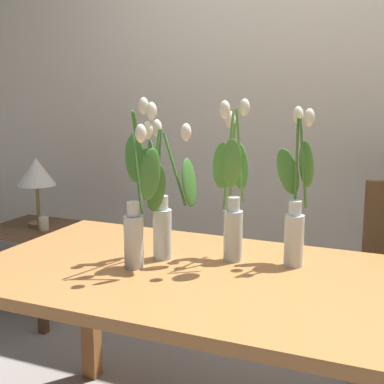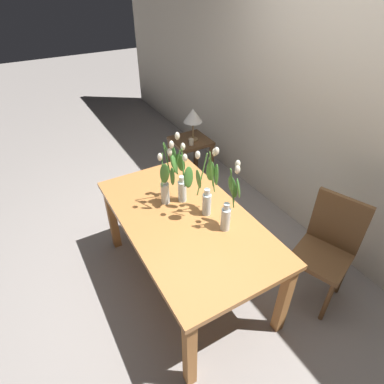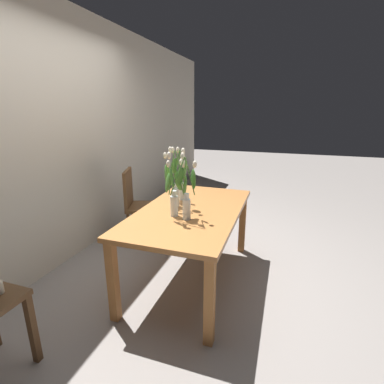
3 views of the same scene
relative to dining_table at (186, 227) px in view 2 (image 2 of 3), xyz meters
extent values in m
plane|color=gray|center=(0.00, 0.00, -0.65)|extent=(18.00, 18.00, 0.00)
cube|color=beige|center=(0.00, 1.49, 0.70)|extent=(9.00, 0.10, 2.70)
cube|color=#B7753D|center=(0.00, 0.00, 0.07)|extent=(1.60, 0.90, 0.04)
cube|color=#B7753D|center=(-0.74, -0.39, -0.30)|extent=(0.07, 0.07, 0.70)
cube|color=#B7753D|center=(0.74, -0.39, -0.30)|extent=(0.07, 0.07, 0.70)
cube|color=#B7753D|center=(-0.74, 0.39, -0.30)|extent=(0.07, 0.07, 0.70)
cube|color=#B7753D|center=(0.74, 0.39, -0.30)|extent=(0.07, 0.07, 0.70)
cylinder|color=silver|center=(0.03, 0.16, 0.18)|extent=(0.07, 0.07, 0.18)
cylinder|color=silver|center=(0.03, 0.16, 0.30)|extent=(0.04, 0.04, 0.05)
cylinder|color=silver|center=(0.03, 0.16, 0.15)|extent=(0.06, 0.06, 0.11)
cylinder|color=#56933D|center=(0.01, 0.21, 0.44)|extent=(0.05, 0.08, 0.29)
ellipsoid|color=#F2E5C6|center=(-0.01, 0.24, 0.59)|extent=(0.04, 0.04, 0.06)
ellipsoid|color=#4C8E38|center=(-0.03, 0.23, 0.42)|extent=(0.08, 0.05, 0.17)
cylinder|color=#56933D|center=(0.04, 0.19, 0.46)|extent=(0.02, 0.05, 0.34)
ellipsoid|color=#F2E5C6|center=(0.05, 0.22, 0.63)|extent=(0.04, 0.04, 0.06)
ellipsoid|color=#4C8E38|center=(0.03, 0.24, 0.42)|extent=(0.09, 0.05, 0.18)
cylinder|color=#56933D|center=(0.03, 0.12, 0.46)|extent=(0.01, 0.08, 0.33)
ellipsoid|color=#F2E5C6|center=(0.03, 0.08, 0.63)|extent=(0.04, 0.04, 0.06)
ellipsoid|color=#4C8E38|center=(0.06, 0.07, 0.45)|extent=(0.09, 0.05, 0.18)
cylinder|color=silver|center=(-0.21, 0.08, 0.18)|extent=(0.07, 0.07, 0.18)
cylinder|color=silver|center=(-0.21, 0.08, 0.30)|extent=(0.04, 0.04, 0.05)
cylinder|color=silver|center=(-0.21, 0.08, 0.15)|extent=(0.06, 0.06, 0.11)
cylinder|color=#3D752D|center=(-0.15, 0.07, 0.42)|extent=(0.10, 0.04, 0.25)
ellipsoid|color=#F2E5C6|center=(-0.10, 0.05, 0.55)|extent=(0.04, 0.04, 0.06)
ellipsoid|color=#427F33|center=(-0.10, 0.08, 0.38)|extent=(0.07, 0.09, 0.18)
cylinder|color=#3D752D|center=(-0.23, 0.10, 0.42)|extent=(0.04, 0.03, 0.27)
ellipsoid|color=#F2E5C6|center=(-0.24, 0.11, 0.56)|extent=(0.04, 0.04, 0.06)
ellipsoid|color=#427F33|center=(-0.28, 0.11, 0.40)|extent=(0.06, 0.09, 0.18)
cylinder|color=#3D752D|center=(-0.21, 0.03, 0.43)|extent=(0.01, 0.09, 0.26)
ellipsoid|color=#F2E5C6|center=(-0.21, -0.01, 0.56)|extent=(0.04, 0.04, 0.06)
ellipsoid|color=#427F33|center=(-0.18, -0.01, 0.37)|extent=(0.10, 0.03, 0.18)
cylinder|color=silver|center=(-0.25, -0.05, 0.18)|extent=(0.07, 0.07, 0.18)
cylinder|color=silver|center=(-0.25, -0.05, 0.30)|extent=(0.04, 0.04, 0.05)
cylinder|color=silver|center=(-0.25, -0.05, 0.15)|extent=(0.06, 0.06, 0.11)
cylinder|color=#3D752D|center=(-0.26, 0.02, 0.46)|extent=(0.03, 0.13, 0.33)
ellipsoid|color=#F2E5C6|center=(-0.28, 0.09, 0.64)|extent=(0.04, 0.04, 0.06)
ellipsoid|color=#427F33|center=(-0.30, 0.06, 0.45)|extent=(0.09, 0.05, 0.18)
cylinder|color=#3D752D|center=(-0.21, -0.08, 0.42)|extent=(0.06, 0.05, 0.26)
ellipsoid|color=#F2E5C6|center=(-0.19, -0.10, 0.56)|extent=(0.04, 0.04, 0.06)
ellipsoid|color=#427F33|center=(-0.16, -0.08, 0.43)|extent=(0.07, 0.08, 0.18)
cylinder|color=#3D752D|center=(-0.22, -0.02, 0.46)|extent=(0.05, 0.05, 0.33)
ellipsoid|color=#F2E5C6|center=(-0.20, 0.00, 0.62)|extent=(0.04, 0.04, 0.06)
ellipsoid|color=#427F33|center=(-0.21, 0.02, 0.45)|extent=(0.06, 0.10, 0.18)
cylinder|color=silver|center=(0.25, 0.19, 0.18)|extent=(0.07, 0.07, 0.18)
cylinder|color=silver|center=(0.25, 0.19, 0.30)|extent=(0.04, 0.04, 0.05)
cylinder|color=silver|center=(0.25, 0.19, 0.15)|extent=(0.06, 0.06, 0.11)
cylinder|color=#3D752D|center=(0.26, 0.21, 0.45)|extent=(0.03, 0.04, 0.31)
ellipsoid|color=#F2E5C6|center=(0.27, 0.23, 0.60)|extent=(0.04, 0.04, 0.06)
ellipsoid|color=#427F33|center=(0.26, 0.26, 0.44)|extent=(0.07, 0.09, 0.18)
cylinder|color=#3D752D|center=(0.24, 0.23, 0.45)|extent=(0.03, 0.08, 0.31)
ellipsoid|color=#F2E5C6|center=(0.23, 0.26, 0.61)|extent=(0.04, 0.04, 0.06)
ellipsoid|color=#427F33|center=(0.20, 0.26, 0.41)|extent=(0.11, 0.05, 0.18)
cube|color=brown|center=(0.64, 0.85, -0.20)|extent=(0.51, 0.51, 0.04)
cylinder|color=brown|center=(0.86, 0.75, -0.43)|extent=(0.04, 0.04, 0.43)
cylinder|color=brown|center=(0.54, 0.63, -0.43)|extent=(0.04, 0.04, 0.43)
cylinder|color=brown|center=(0.75, 1.07, -0.43)|extent=(0.04, 0.04, 0.43)
cylinder|color=brown|center=(0.43, 0.95, -0.43)|extent=(0.04, 0.04, 0.43)
cube|color=brown|center=(0.58, 1.02, 0.05)|extent=(0.39, 0.17, 0.46)
cube|color=brown|center=(-1.44, 0.86, -0.12)|extent=(0.44, 0.44, 0.04)
cube|color=brown|center=(-1.63, 0.67, -0.39)|extent=(0.04, 0.04, 0.51)
cube|color=brown|center=(-1.25, 0.67, -0.39)|extent=(0.04, 0.04, 0.51)
cube|color=brown|center=(-1.63, 1.05, -0.39)|extent=(0.04, 0.04, 0.51)
cube|color=brown|center=(-1.25, 1.05, -0.39)|extent=(0.04, 0.04, 0.51)
cylinder|color=olive|center=(-1.42, 0.88, -0.09)|extent=(0.12, 0.12, 0.02)
cylinder|color=olive|center=(-1.42, 0.88, 0.03)|extent=(0.02, 0.02, 0.22)
cone|color=silver|center=(-1.42, 0.88, 0.22)|extent=(0.22, 0.22, 0.16)
cylinder|color=beige|center=(-1.32, 0.80, -0.06)|extent=(0.06, 0.06, 0.07)
camera|label=1|loc=(0.67, -1.65, 0.71)|focal=52.14mm
camera|label=2|loc=(1.62, -0.88, 1.68)|focal=29.81mm
camera|label=3|loc=(-2.36, -0.80, 1.00)|focal=26.44mm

